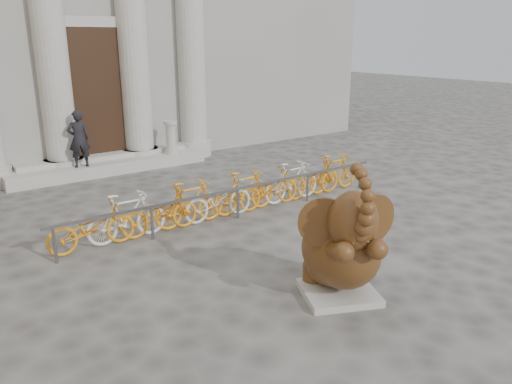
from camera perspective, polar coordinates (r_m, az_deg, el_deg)
ground at (r=8.22m, az=7.67°, el=-11.39°), size 80.00×80.00×0.00m
entrance_steps at (r=15.84m, az=-16.45°, el=2.91°), size 6.00×1.20×0.36m
elephant_statue at (r=7.80m, az=9.79°, el=-6.43°), size 1.55×1.79×2.26m
bike_rack at (r=11.34m, az=-2.86°, el=-0.29°), size 8.36×0.53×1.00m
pedestrian at (r=15.03m, az=-19.61°, el=5.75°), size 0.64×0.46×1.63m
balustrade_post at (r=16.17m, az=-9.72°, el=6.06°), size 0.42×0.42×1.04m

